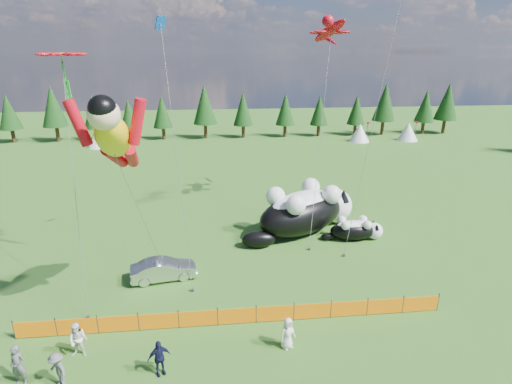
# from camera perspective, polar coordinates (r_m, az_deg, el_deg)

# --- Properties ---
(ground) EXTENTS (160.00, 160.00, 0.00)m
(ground) POSITION_cam_1_polar(r_m,az_deg,el_deg) (24.46, -3.14, -14.03)
(ground) COLOR #13380A
(ground) RESTS_ON ground
(safety_fence) EXTENTS (22.06, 0.06, 1.10)m
(safety_fence) POSITION_cam_1_polar(r_m,az_deg,el_deg) (21.71, -2.72, -17.27)
(safety_fence) COLOR #262626
(safety_fence) RESTS_ON ground
(tree_line) EXTENTS (90.00, 4.00, 8.00)m
(tree_line) POSITION_cam_1_polar(r_m,az_deg,el_deg) (66.09, -5.32, 11.09)
(tree_line) COLOR black
(tree_line) RESTS_ON ground
(festival_tents) EXTENTS (50.00, 3.20, 2.80)m
(festival_tents) POSITION_cam_1_polar(r_m,az_deg,el_deg) (62.72, 5.04, 8.24)
(festival_tents) COLOR white
(festival_tents) RESTS_ON ground
(cat_large) EXTENTS (9.60, 7.23, 3.82)m
(cat_large) POSITION_cam_1_polar(r_m,az_deg,el_deg) (31.43, 7.23, -2.51)
(cat_large) COLOR black
(cat_large) RESTS_ON ground
(cat_small) EXTENTS (4.72, 1.76, 1.70)m
(cat_small) POSITION_cam_1_polar(r_m,az_deg,el_deg) (31.15, 14.09, -5.19)
(cat_small) COLOR black
(cat_small) RESTS_ON ground
(car) EXTENTS (4.21, 2.06, 1.33)m
(car) POSITION_cam_1_polar(r_m,az_deg,el_deg) (25.93, -13.05, -10.74)
(car) COLOR silver
(car) RESTS_ON ground
(spectator_a) EXTENTS (0.79, 0.62, 1.92)m
(spectator_a) POSITION_cam_1_polar(r_m,az_deg,el_deg) (20.94, -30.86, -20.49)
(spectator_a) COLOR #55565A
(spectator_a) RESTS_ON ground
(spectator_b) EXTENTS (0.93, 0.62, 1.78)m
(spectator_b) POSITION_cam_1_polar(r_m,az_deg,el_deg) (21.29, -24.06, -18.76)
(spectator_b) COLOR white
(spectator_b) RESTS_ON ground
(spectator_c) EXTENTS (1.13, 0.87, 1.73)m
(spectator_c) POSITION_cam_1_polar(r_m,az_deg,el_deg) (19.30, -13.69, -22.03)
(spectator_c) COLOR #121433
(spectator_c) RESTS_ON ground
(spectator_d) EXTENTS (1.15, 1.11, 1.64)m
(spectator_d) POSITION_cam_1_polar(r_m,az_deg,el_deg) (20.19, -26.49, -21.79)
(spectator_d) COLOR #55565A
(spectator_d) RESTS_ON ground
(spectator_e) EXTENTS (0.94, 0.80, 1.63)m
(spectator_e) POSITION_cam_1_polar(r_m,az_deg,el_deg) (20.19, 4.55, -19.48)
(spectator_e) COLOR white
(spectator_e) RESTS_ON ground
(superhero_kite) EXTENTS (5.43, 6.96, 12.58)m
(superhero_kite) POSITION_cam_1_polar(r_m,az_deg,el_deg) (19.14, -19.67, 7.36)
(superhero_kite) COLOR yellow
(superhero_kite) RESTS_ON ground
(gecko_kite) EXTENTS (5.03, 10.76, 16.99)m
(gecko_kite) POSITION_cam_1_polar(r_m,az_deg,el_deg) (33.88, 10.46, 21.68)
(gecko_kite) COLOR red
(gecko_kite) RESTS_ON ground
(flower_kite) EXTENTS (3.09, 6.28, 14.02)m
(flower_kite) POSITION_cam_1_polar(r_m,az_deg,el_deg) (24.65, -26.03, 16.87)
(flower_kite) COLOR red
(flower_kite) RESTS_ON ground
(diamond_kite_a) EXTENTS (1.79, 4.88, 16.03)m
(diamond_kite_a) POSITION_cam_1_polar(r_m,az_deg,el_deg) (25.06, -13.33, 21.19)
(diamond_kite_a) COLOR #0B47AC
(diamond_kite_a) RESTS_ON ground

